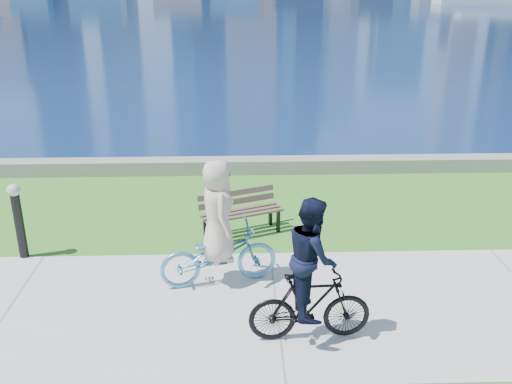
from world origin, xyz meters
TOP-DOWN VIEW (x-y plane):
  - ground at (0.00, 0.00)m, footprint 320.00×320.00m
  - concrete_path at (0.00, 0.00)m, footprint 80.00×3.50m
  - seawall at (0.00, 6.20)m, footprint 90.00×0.50m
  - bay_water at (0.00, 72.00)m, footprint 320.00×131.00m
  - park_bench at (-0.52, 2.67)m, footprint 1.65×1.09m
  - bollard_lamp at (-4.34, 1.77)m, footprint 0.22×0.22m
  - cyclist_woman at (-0.88, 0.76)m, footprint 1.05×1.98m
  - cyclist_man at (0.39, -0.77)m, footprint 0.66×1.68m

SIDE VIEW (x-z plane):
  - ground at x=0.00m, z-range 0.00..0.00m
  - bay_water at x=0.00m, z-range 0.00..0.01m
  - concrete_path at x=0.00m, z-range 0.00..0.02m
  - seawall at x=0.00m, z-range 0.00..0.35m
  - park_bench at x=-0.52m, z-range 0.09..0.90m
  - cyclist_woman at x=-0.88m, z-range -0.25..1.83m
  - bollard_lamp at x=-4.34m, z-range 0.10..1.49m
  - cyclist_man at x=0.39m, z-range -0.14..1.92m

